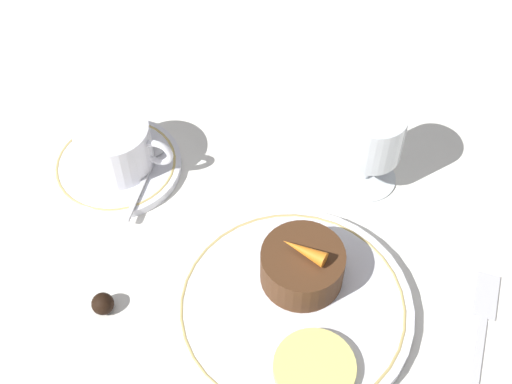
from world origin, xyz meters
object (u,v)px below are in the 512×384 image
at_px(wine_glass, 372,139).
at_px(fork, 481,332).
at_px(dessert_cake, 302,266).
at_px(dinner_plate, 293,308).
at_px(coffee_cup, 115,145).

distance_m(wine_glass, fork, 0.22).
bearing_deg(wine_glass, dessert_cake, -104.82).
bearing_deg(dessert_cake, dinner_plate, -91.73).
distance_m(fork, dessert_cake, 0.18).
xyz_separation_m(dinner_plate, coffee_cup, (-0.22, 0.13, 0.03)).
bearing_deg(coffee_cup, dinner_plate, -29.39).
relative_size(dinner_plate, dessert_cake, 2.86).
bearing_deg(wine_glass, coffee_cup, -168.43).
relative_size(coffee_cup, dessert_cake, 1.34).
height_order(wine_glass, dessert_cake, wine_glass).
height_order(dinner_plate, coffee_cup, coffee_cup).
bearing_deg(dessert_cake, coffee_cup, 157.32).
xyz_separation_m(wine_glass, dessert_cake, (-0.04, -0.15, -0.03)).
relative_size(coffee_cup, wine_glass, 1.08).
height_order(coffee_cup, dessert_cake, coffee_cup).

